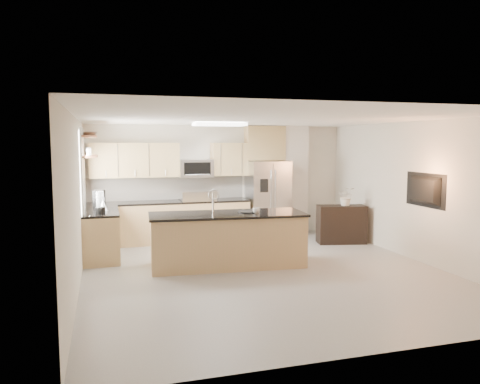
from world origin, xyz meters
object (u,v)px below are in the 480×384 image
object	(u,v)px
microwave	(196,168)
bowl	(89,133)
kettle	(103,205)
flower_vase	(346,192)
coffee_maker	(99,200)
range	(197,220)
platter	(248,212)
credenza	(341,224)
refrigerator	(268,199)
island	(227,239)
television	(421,190)
blender	(100,204)
cup	(256,211)

from	to	relation	value
microwave	bowl	xyz separation A→B (m)	(-2.25, -0.76, 0.76)
kettle	flower_vase	xyz separation A→B (m)	(5.10, -0.07, 0.12)
kettle	coffee_maker	world-z (taller)	coffee_maker
range	microwave	size ratio (longest dim) A/B	1.50
platter	flower_vase	size ratio (longest dim) A/B	0.57
microwave	credenza	distance (m)	3.47
range	flower_vase	size ratio (longest dim) A/B	1.85
refrigerator	island	size ratio (longest dim) A/B	0.63
microwave	television	world-z (taller)	microwave
coffee_maker	flower_vase	world-z (taller)	flower_vase
microwave	kettle	size ratio (longest dim) A/B	3.19
range	blender	world-z (taller)	blender
refrigerator	kettle	world-z (taller)	refrigerator
refrigerator	bowl	world-z (taller)	bowl
range	platter	bearing A→B (deg)	-77.94
microwave	island	bearing A→B (deg)	-87.72
kettle	television	size ratio (longest dim) A/B	0.22
microwave	platter	distance (m)	2.53
range	cup	size ratio (longest dim) A/B	9.07
microwave	platter	bearing A→B (deg)	-78.55
cup	flower_vase	world-z (taller)	flower_vase
flower_vase	television	distance (m)	1.99
coffee_maker	range	bearing A→B (deg)	23.25
microwave	kettle	world-z (taller)	microwave
range	refrigerator	xyz separation A→B (m)	(1.66, -0.05, 0.42)
microwave	credenza	world-z (taller)	microwave
coffee_maker	microwave	bearing A→B (deg)	26.05
blender	coffee_maker	bearing A→B (deg)	91.80
credenza	blender	xyz separation A→B (m)	(-5.07, -0.39, 0.68)
bowl	flower_vase	xyz separation A→B (m)	(5.32, -0.56, -1.25)
cup	flower_vase	bearing A→B (deg)	26.98
platter	microwave	bearing A→B (deg)	101.45
range	platter	xyz separation A→B (m)	(0.48, -2.27, 0.49)
bowl	credenza	bearing A→B (deg)	-5.55
cup	kettle	xyz separation A→B (m)	(-2.61, 1.33, 0.02)
bowl	kettle	bearing A→B (deg)	-65.33
credenza	island	bearing A→B (deg)	-146.03
island	kettle	world-z (taller)	island
microwave	island	world-z (taller)	microwave
blender	television	xyz separation A→B (m)	(5.59, -1.59, 0.25)
island	refrigerator	bearing A→B (deg)	59.79
microwave	island	distance (m)	2.69
blender	cup	bearing A→B (deg)	-19.15
credenza	platter	bearing A→B (deg)	-143.79
platter	bowl	size ratio (longest dim) A/B	0.86
cup	blender	world-z (taller)	blender
blender	television	bearing A→B (deg)	-15.85
credenza	platter	size ratio (longest dim) A/B	2.99
blender	flower_vase	xyz separation A→B (m)	(5.15, 0.34, 0.04)
microwave	cup	distance (m)	2.72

